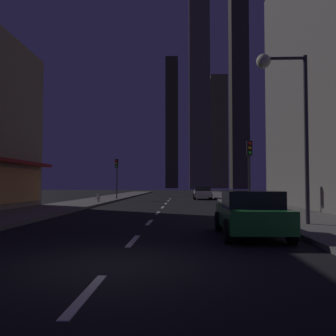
{
  "coord_description": "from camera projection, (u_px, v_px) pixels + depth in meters",
  "views": [
    {
      "loc": [
        1.45,
        -7.54,
        1.66
      ],
      "look_at": [
        0.0,
        28.39,
        3.26
      ],
      "focal_mm": 39.3,
      "sensor_mm": 36.0,
      "label": 1
    }
  ],
  "objects": [
    {
      "name": "ground_plane",
      "position": [
        169.0,
        200.0,
        39.46
      ],
      "size": [
        78.0,
        136.0,
        0.1
      ],
      "primitive_type": "cube",
      "color": "black"
    },
    {
      "name": "sidewalk_right",
      "position": [
        235.0,
        199.0,
        39.18
      ],
      "size": [
        4.0,
        76.0,
        0.15
      ],
      "primitive_type": "cube",
      "color": "#605E59",
      "rests_on": "ground"
    },
    {
      "name": "sidewalk_left",
      "position": [
        105.0,
        199.0,
        39.74
      ],
      "size": [
        4.0,
        76.0,
        0.15
      ],
      "primitive_type": "cube",
      "color": "#605E59",
      "rests_on": "ground"
    },
    {
      "name": "lane_marking_center",
      "position": [
        160.0,
        210.0,
        23.69
      ],
      "size": [
        0.16,
        38.6,
        0.01
      ],
      "color": "silver",
      "rests_on": "ground"
    },
    {
      "name": "skyscraper_distant_tall",
      "position": [
        172.0,
        123.0,
        161.03
      ],
      "size": [
        5.39,
        8.42,
        56.92
      ],
      "primitive_type": "cube",
      "color": "#302E24",
      "rests_on": "ground"
    },
    {
      "name": "skyscraper_distant_mid",
      "position": [
        199.0,
        77.0,
        128.22
      ],
      "size": [
        7.12,
        5.26,
        78.18
      ],
      "primitive_type": "cube",
      "color": "#615C48",
      "rests_on": "ground"
    },
    {
      "name": "skyscraper_distant_short",
      "position": [
        219.0,
        132.0,
        153.69
      ],
      "size": [
        7.01,
        7.05,
        47.08
      ],
      "primitive_type": "cube",
      "color": "#514D3D",
      "rests_on": "ground"
    },
    {
      "name": "skyscraper_distant_slender",
      "position": [
        239.0,
        90.0,
        131.1
      ],
      "size": [
        6.07,
        8.61,
        70.98
      ],
      "primitive_type": "cube",
      "color": "#3C392D",
      "rests_on": "ground"
    },
    {
      "name": "car_parked_near",
      "position": [
        251.0,
        213.0,
        11.61
      ],
      "size": [
        1.98,
        4.24,
        1.45
      ],
      "color": "#1E722D",
      "rests_on": "ground"
    },
    {
      "name": "car_parked_far",
      "position": [
        202.0,
        193.0,
        40.42
      ],
      "size": [
        1.98,
        4.24,
        1.45
      ],
      "color": "silver",
      "rests_on": "ground"
    },
    {
      "name": "fire_hydrant_far_left",
      "position": [
        98.0,
        198.0,
        31.87
      ],
      "size": [
        0.42,
        0.3,
        0.65
      ],
      "color": "#B2B2B2",
      "rests_on": "sidewalk_left"
    },
    {
      "name": "traffic_light_near_right",
      "position": [
        249.0,
        159.0,
        22.34
      ],
      "size": [
        0.32,
        0.48,
        4.2
      ],
      "color": "#2D2D2D",
      "rests_on": "sidewalk_right"
    },
    {
      "name": "traffic_light_far_left",
      "position": [
        117.0,
        170.0,
        38.6
      ],
      "size": [
        0.32,
        0.48,
        4.2
      ],
      "color": "#2D2D2D",
      "rests_on": "sidewalk_left"
    },
    {
      "name": "street_lamp_right",
      "position": [
        284.0,
        96.0,
        14.2
      ],
      "size": [
        1.96,
        0.56,
        6.58
      ],
      "color": "#38383D",
      "rests_on": "sidewalk_right"
    }
  ]
}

